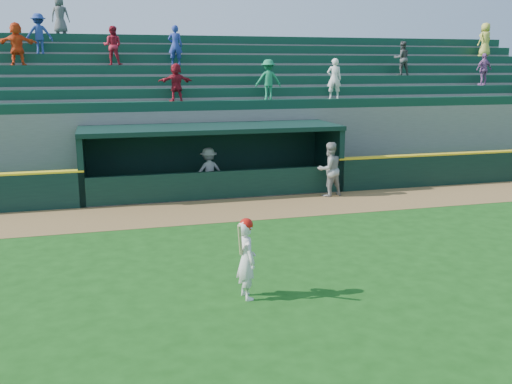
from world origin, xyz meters
TOP-DOWN VIEW (x-y plane):
  - ground at (0.00, 0.00)m, footprint 120.00×120.00m
  - warning_track at (0.00, 4.90)m, footprint 40.00×3.00m
  - dugout_player_front at (3.92, 5.94)m, footprint 1.08×0.92m
  - dugout_player_inside at (-0.18, 7.46)m, footprint 1.19×0.82m
  - dugout at (0.00, 8.00)m, footprint 9.40×2.80m
  - stands at (0.00, 12.56)m, footprint 34.50×6.28m
  - batter_at_plate at (-1.26, -2.24)m, footprint 0.52×0.79m

SIDE VIEW (x-z plane):
  - ground at x=0.00m, z-range 0.00..0.00m
  - warning_track at x=0.00m, z-range 0.00..0.01m
  - batter_at_plate at x=-1.26m, z-range 0.00..1.68m
  - dugout_player_inside at x=-0.18m, z-range 0.00..1.70m
  - dugout_player_front at x=3.92m, z-range 0.00..1.95m
  - dugout at x=0.00m, z-range 0.13..2.59m
  - stands at x=0.00m, z-range -1.37..6.17m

